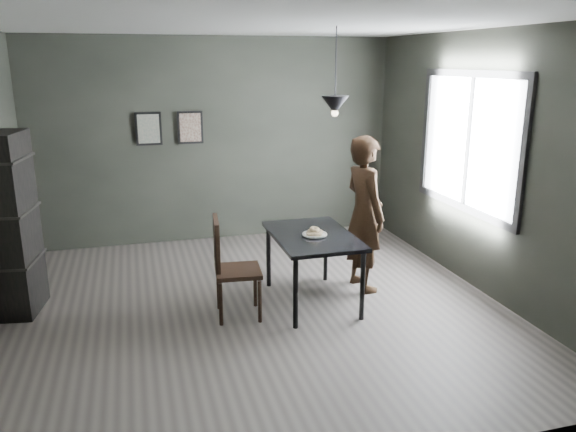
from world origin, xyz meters
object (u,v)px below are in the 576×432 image
object	(u,v)px
pendant_lamp	(335,105)
white_plate	(315,235)
wood_chair	(228,262)
shelf_unit	(13,225)
cafe_table	(313,241)
woman	(364,214)

from	to	relation	value
pendant_lamp	white_plate	bearing A→B (deg)	-148.38
wood_chair	pendant_lamp	size ratio (longest dim) A/B	1.18
white_plate	shelf_unit	bearing A→B (deg)	167.62
cafe_table	pendant_lamp	bearing A→B (deg)	21.80
pendant_lamp	shelf_unit	bearing A→B (deg)	171.20
wood_chair	shelf_unit	size ratio (longest dim) A/B	0.56
woman	pendant_lamp	world-z (taller)	pendant_lamp
wood_chair	shelf_unit	xyz separation A→B (m)	(-2.02, 0.70, 0.33)
cafe_table	pendant_lamp	distance (m)	1.41
woman	shelf_unit	size ratio (longest dim) A/B	0.94
woman	white_plate	bearing A→B (deg)	105.27
white_plate	pendant_lamp	bearing A→B (deg)	31.62
woman	shelf_unit	xyz separation A→B (m)	(-3.59, 0.37, 0.05)
cafe_table	woman	bearing A→B (deg)	18.45
wood_chair	white_plate	bearing A→B (deg)	9.53
shelf_unit	pendant_lamp	xyz separation A→B (m)	(3.17, -0.49, 1.14)
shelf_unit	white_plate	bearing A→B (deg)	-3.53
cafe_table	white_plate	world-z (taller)	white_plate
cafe_table	wood_chair	distance (m)	0.91
woman	wood_chair	world-z (taller)	woman
cafe_table	wood_chair	size ratio (longest dim) A/B	1.18
woman	shelf_unit	world-z (taller)	shelf_unit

